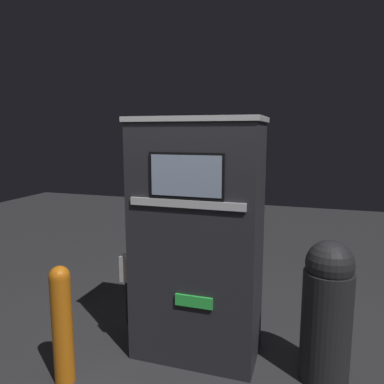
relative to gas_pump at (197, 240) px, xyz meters
The scene contains 4 objects.
ground_plane 1.02m from the gas_pump, 89.45° to the right, with size 14.00×14.00×0.00m, color #2D2D30.
gas_pump is the anchor object (origin of this frame).
safety_bollard 1.18m from the gas_pump, 141.20° to the right, with size 0.15×0.15×0.90m.
trash_bin 1.11m from the gas_pump, ahead, with size 0.37×0.37×1.08m.
Camera 1 is at (0.86, -2.54, 1.85)m, focal length 35.00 mm.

